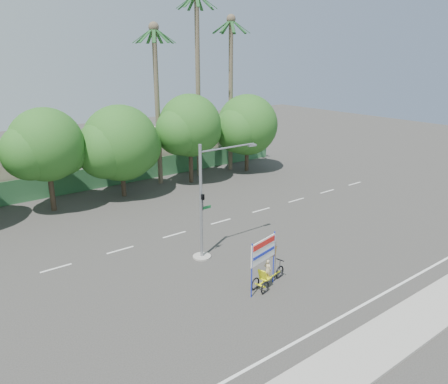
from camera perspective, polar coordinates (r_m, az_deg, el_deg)
ground at (r=25.60m, az=6.99°, el=-10.09°), size 120.00×120.00×0.00m
sidewalk_near at (r=21.71m, az=21.57°, el=-16.71°), size 50.00×2.40×0.12m
fence at (r=42.18m, az=-13.79°, el=2.26°), size 38.00×0.08×2.00m
building_right at (r=49.41m, az=-7.54°, el=5.81°), size 14.00×8.00×3.60m
tree_left at (r=35.78m, az=-22.26°, el=5.40°), size 6.66×5.60×8.07m
tree_center at (r=37.86m, az=-13.43°, el=5.94°), size 7.62×6.40×7.85m
tree_right at (r=41.02m, az=-4.52°, el=8.35°), size 6.90×5.80×8.36m
tree_far_right at (r=45.27m, az=3.01°, el=8.51°), size 7.38×6.20×7.94m
palm_tall at (r=42.88m, az=-3.46°, el=15.81°), size 3.73×3.79×17.45m
palm_mid at (r=45.30m, az=0.89°, el=14.59°), size 3.73×3.79×15.45m
palm_short at (r=40.61m, az=-8.81°, el=13.26°), size 3.73×3.79×14.45m
traffic_signal at (r=25.91m, az=-2.44°, el=-2.55°), size 4.72×1.10×7.00m
trike_billboard at (r=23.27m, az=5.52°, el=-9.67°), size 3.02×1.08×3.03m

